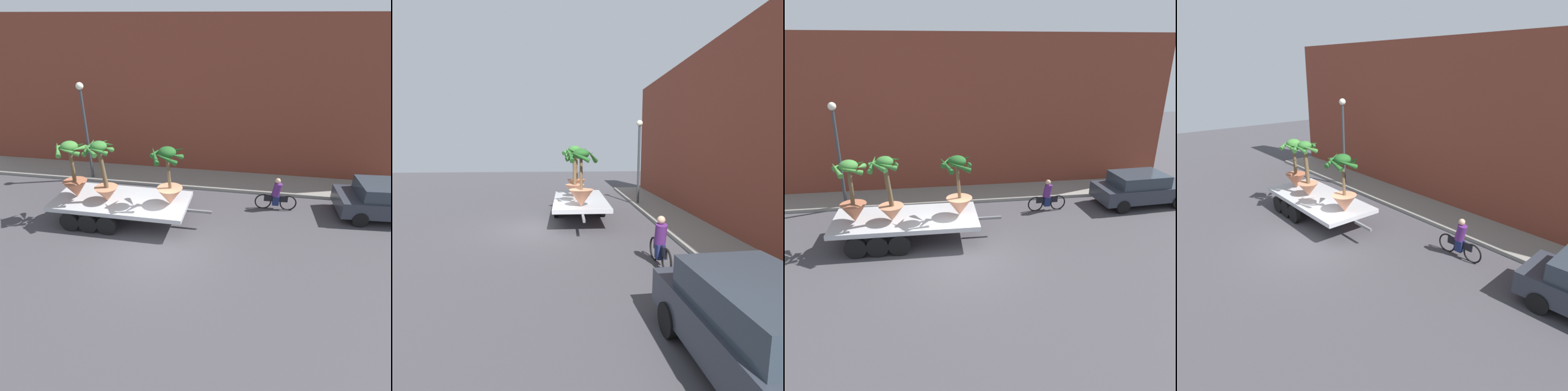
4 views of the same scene
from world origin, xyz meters
TOP-DOWN VIEW (x-y plane):
  - ground_plane at (0.00, 0.00)m, footprint 60.00×60.00m
  - sidewalk at (0.00, 6.10)m, footprint 24.00×2.20m
  - building_facade at (0.00, 7.80)m, footprint 24.00×1.20m
  - flatbed_trailer at (-2.21, 1.67)m, footprint 6.60×2.56m
  - potted_palm_rear at (0.11, 1.62)m, footprint 1.41×1.42m
  - potted_palm_middle at (-2.51, 1.46)m, footprint 1.26×1.33m
  - potted_palm_front at (-3.86, 1.59)m, footprint 1.31×1.32m
  - cyclist at (4.43, 3.69)m, footprint 1.84×0.35m
  - parked_car at (9.13, 3.78)m, footprint 4.56×2.20m
  - street_lamp at (-5.00, 5.30)m, footprint 0.36×0.36m

SIDE VIEW (x-z plane):
  - ground_plane at x=0.00m, z-range 0.00..0.00m
  - sidewalk at x=0.00m, z-range 0.00..0.15m
  - cyclist at x=4.43m, z-range -0.10..1.44m
  - flatbed_trailer at x=-2.21m, z-range 0.28..1.26m
  - parked_car at x=9.13m, z-range 0.04..1.62m
  - potted_palm_rear at x=0.11m, z-range 0.75..3.17m
  - potted_palm_front at x=-3.86m, z-range 0.76..3.19m
  - potted_palm_middle at x=-2.51m, z-range 0.81..3.36m
  - street_lamp at x=-5.00m, z-range 0.82..5.65m
  - building_facade at x=0.00m, z-range 0.00..7.90m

